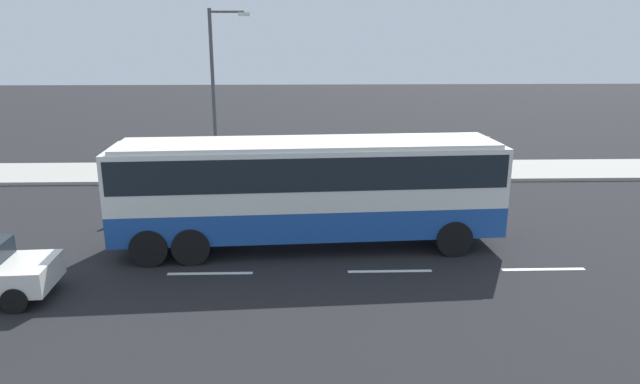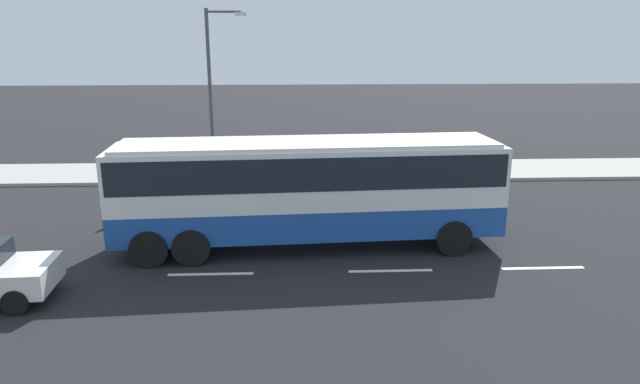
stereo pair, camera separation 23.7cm
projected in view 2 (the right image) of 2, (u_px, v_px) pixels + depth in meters
name	position (u px, v px, depth m)	size (l,w,h in m)	color
ground_plane	(365.00, 239.00, 18.70)	(120.00, 120.00, 0.00)	black
sidewalk_curb	(342.00, 171.00, 27.65)	(80.00, 4.00, 0.15)	#A8A399
lane_centreline	(494.00, 269.00, 16.30)	(46.22, 0.16, 0.01)	white
coach_bus	(308.00, 182.00, 17.48)	(11.96, 3.19, 3.39)	#1E4C9E
pedestrian_near_curb	(484.00, 149.00, 28.11)	(0.32, 0.32, 1.55)	brown
pedestrian_at_crossing	(436.00, 153.00, 26.48)	(0.32, 0.32, 1.72)	black
street_lamp	(214.00, 84.00, 25.00)	(1.82, 0.24, 7.45)	#47474C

